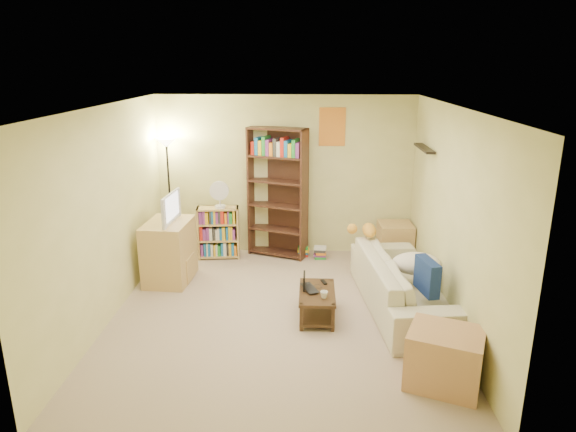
% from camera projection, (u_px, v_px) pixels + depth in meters
% --- Properties ---
extents(room, '(4.50, 4.54, 2.52)m').
position_uv_depth(room, '(278.00, 186.00, 5.81)').
color(room, tan).
rests_on(room, ground).
extents(sofa, '(2.46, 1.38, 0.66)m').
position_uv_depth(sofa, '(403.00, 283.00, 6.37)').
color(sofa, beige).
rests_on(sofa, ground).
extents(navy_pillow, '(0.22, 0.45, 0.39)m').
position_uv_depth(navy_pillow, '(427.00, 276.00, 5.82)').
color(navy_pillow, navy).
rests_on(navy_pillow, sofa).
extents(cream_blanket, '(0.61, 0.44, 0.26)m').
position_uv_depth(cream_blanket, '(416.00, 264.00, 6.36)').
color(cream_blanket, silver).
rests_on(cream_blanket, sofa).
extents(tabby_cat, '(0.52, 0.23, 0.18)m').
position_uv_depth(tabby_cat, '(366.00, 230.00, 7.06)').
color(tabby_cat, gold).
rests_on(tabby_cat, sofa).
extents(coffee_table, '(0.43, 0.77, 0.34)m').
position_uv_depth(coffee_table, '(317.00, 301.00, 6.16)').
color(coffee_table, '#3C2B17').
rests_on(coffee_table, ground).
extents(laptop, '(0.47, 0.43, 0.03)m').
position_uv_depth(laptop, '(313.00, 288.00, 6.18)').
color(laptop, black).
rests_on(laptop, coffee_table).
extents(laptop_screen, '(0.01, 0.26, 0.17)m').
position_uv_depth(laptop_screen, '(304.00, 281.00, 6.16)').
color(laptop_screen, white).
rests_on(laptop_screen, laptop).
extents(mug, '(0.09, 0.09, 0.08)m').
position_uv_depth(mug, '(324.00, 295.00, 5.94)').
color(mug, white).
rests_on(mug, coffee_table).
extents(tv_remote, '(0.08, 0.14, 0.02)m').
position_uv_depth(tv_remote, '(324.00, 282.00, 6.36)').
color(tv_remote, black).
rests_on(tv_remote, coffee_table).
extents(tv_stand, '(0.63, 0.84, 0.86)m').
position_uv_depth(tv_stand, '(169.00, 251.00, 7.16)').
color(tv_stand, tan).
rests_on(tv_stand, ground).
extents(television, '(0.72, 0.19, 0.41)m').
position_uv_depth(television, '(166.00, 208.00, 6.98)').
color(television, black).
rests_on(television, tv_stand).
extents(tall_bookshelf, '(0.96, 0.60, 2.03)m').
position_uv_depth(tall_bookshelf, '(278.00, 190.00, 7.93)').
color(tall_bookshelf, '#422519').
rests_on(tall_bookshelf, ground).
extents(short_bookshelf, '(0.66, 0.31, 0.82)m').
position_uv_depth(short_bookshelf, '(219.00, 233.00, 8.01)').
color(short_bookshelf, tan).
rests_on(short_bookshelf, ground).
extents(desk_fan, '(0.29, 0.16, 0.43)m').
position_uv_depth(desk_fan, '(219.00, 194.00, 7.79)').
color(desk_fan, silver).
rests_on(desk_fan, short_bookshelf).
extents(floor_lamp, '(0.32, 0.32, 1.87)m').
position_uv_depth(floor_lamp, '(168.00, 163.00, 7.86)').
color(floor_lamp, black).
rests_on(floor_lamp, ground).
extents(side_table, '(0.52, 0.52, 0.58)m').
position_uv_depth(side_table, '(395.00, 242.00, 7.97)').
color(side_table, '#DEB56C').
rests_on(side_table, ground).
extents(end_cabinet, '(0.83, 0.77, 0.56)m').
position_uv_depth(end_cabinet, '(444.00, 358.00, 4.85)').
color(end_cabinet, tan).
rests_on(end_cabinet, ground).
extents(book_stacks, '(0.46, 0.26, 0.20)m').
position_uv_depth(book_stacks, '(312.00, 252.00, 8.09)').
color(book_stacks, red).
rests_on(book_stacks, ground).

